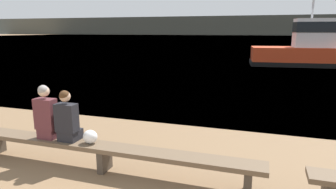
# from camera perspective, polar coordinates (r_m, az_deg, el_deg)

# --- Properties ---
(water_surface) EXTENTS (240.00, 240.00, 0.00)m
(water_surface) POSITION_cam_1_polar(r_m,az_deg,el_deg) (127.63, 17.13, 10.50)
(water_surface) COLOR #5684A3
(water_surface) RESTS_ON ground
(far_shoreline) EXTENTS (600.00, 12.00, 9.80)m
(far_shoreline) POSITION_cam_1_polar(r_m,az_deg,el_deg) (165.61, 17.53, 12.43)
(far_shoreline) COLOR #4C4C42
(far_shoreline) RESTS_ON ground
(bench_main) EXTENTS (5.73, 0.43, 0.49)m
(bench_main) POSITION_cam_1_polar(r_m,az_deg,el_deg) (5.69, -12.06, -10.31)
(bench_main) COLOR brown
(bench_main) RESTS_ON ground
(person_left) EXTENTS (0.40, 0.37, 1.05)m
(person_left) POSITION_cam_1_polar(r_m,az_deg,el_deg) (6.19, -22.12, -3.64)
(person_left) COLOR #56282D
(person_left) RESTS_ON bench_main
(person_right) EXTENTS (0.40, 0.37, 0.98)m
(person_right) POSITION_cam_1_polar(r_m,az_deg,el_deg) (5.92, -18.62, -4.47)
(person_right) COLOR black
(person_right) RESTS_ON bench_main
(shopping_bag) EXTENTS (0.27, 0.23, 0.25)m
(shopping_bag) POSITION_cam_1_polar(r_m,az_deg,el_deg) (5.76, -14.61, -7.80)
(shopping_bag) COLOR white
(shopping_bag) RESTS_ON bench_main
(tugboat_red) EXTENTS (8.08, 3.54, 5.80)m
(tugboat_red) POSITION_cam_1_polar(r_m,az_deg,el_deg) (24.09, 25.18, 7.48)
(tugboat_red) COLOR red
(tugboat_red) RESTS_ON water_surface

